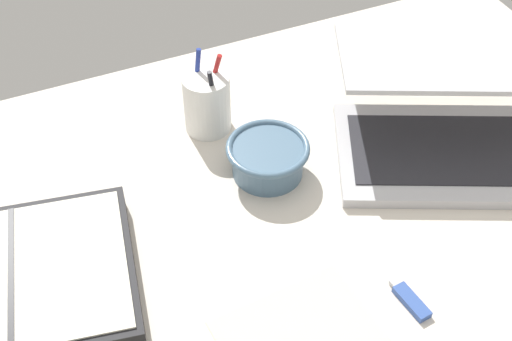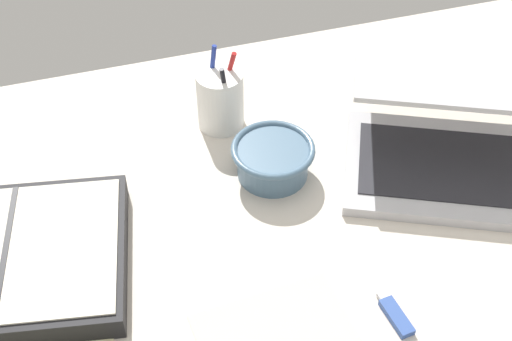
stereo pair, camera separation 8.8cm
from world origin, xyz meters
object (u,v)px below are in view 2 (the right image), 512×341
object	(u,v)px
pen_cup	(219,99)
planner	(9,260)
laptop	(460,136)
bowl	(273,159)

from	to	relation	value
pen_cup	planner	size ratio (longest dim) A/B	0.40
planner	pen_cup	bearing A→B (deg)	41.09
laptop	pen_cup	world-z (taller)	laptop
laptop	planner	bearing A→B (deg)	-153.93
pen_cup	planner	world-z (taller)	pen_cup
laptop	pen_cup	size ratio (longest dim) A/B	3.10
laptop	planner	size ratio (longest dim) A/B	1.24
bowl	pen_cup	size ratio (longest dim) A/B	0.91
bowl	planner	bearing A→B (deg)	-169.44
planner	laptop	bearing A→B (deg)	11.69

